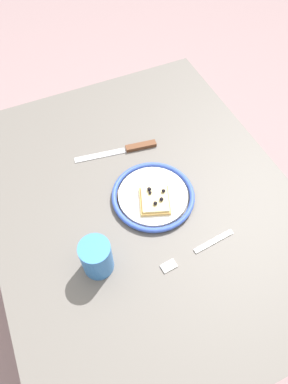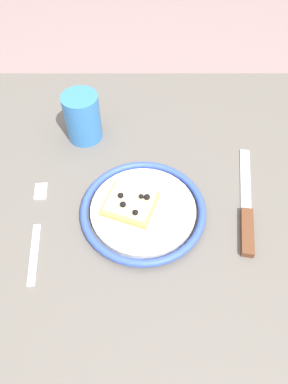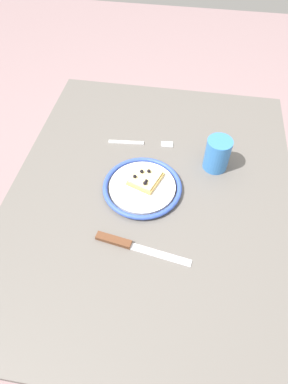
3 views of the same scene
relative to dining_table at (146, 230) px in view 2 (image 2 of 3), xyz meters
The scene contains 7 objects.
ground_plane 0.63m from the dining_table, ahead, with size 6.00×6.00×0.00m, color gray.
dining_table is the anchor object (origin of this frame).
plate 0.11m from the dining_table, 104.85° to the right, with size 0.22×0.22×0.02m.
pizza_slice_near 0.13m from the dining_table, 145.21° to the right, with size 0.11×0.10×0.03m.
knife 0.20m from the dining_table, 11.36° to the right, with size 0.06×0.24×0.01m.
fork 0.22m from the dining_table, 162.73° to the right, with size 0.04×0.20×0.00m.
cup 0.26m from the dining_table, 126.81° to the left, with size 0.07×0.07×0.10m, color #3372BF.
Camera 2 is at (-0.01, -0.38, 1.24)m, focal length 33.29 mm.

